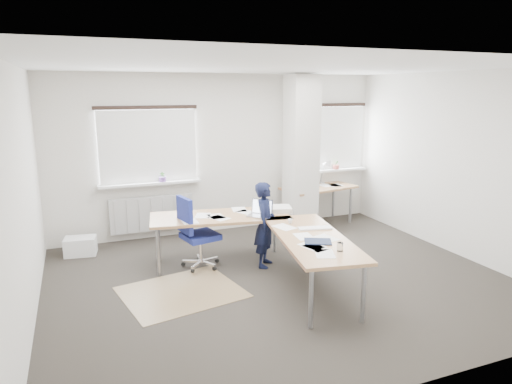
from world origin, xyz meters
name	(u,v)px	position (x,y,z in m)	size (l,w,h in m)	color
ground	(279,280)	(0.00, 0.00, 0.00)	(6.00, 6.00, 0.00)	#292521
room_shell	(279,147)	(0.18, 0.45, 1.75)	(6.04, 5.04, 2.82)	beige
floor_mat	(182,292)	(-1.32, 0.11, 0.00)	(1.42, 1.20, 0.01)	olive
white_crate	(81,246)	(-2.48, 2.04, 0.14)	(0.46, 0.33, 0.28)	white
desk_main	(265,227)	(-0.11, 0.22, 0.69)	(2.40, 2.98, 0.96)	#A26745
desk_side	(318,189)	(1.79, 2.16, 0.69)	(1.50, 0.93, 1.22)	#A26745
task_chair	(198,248)	(-0.90, 0.85, 0.30)	(0.59, 0.58, 1.07)	navy
person	(265,225)	(0.02, 0.56, 0.62)	(0.45, 0.30, 1.25)	black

